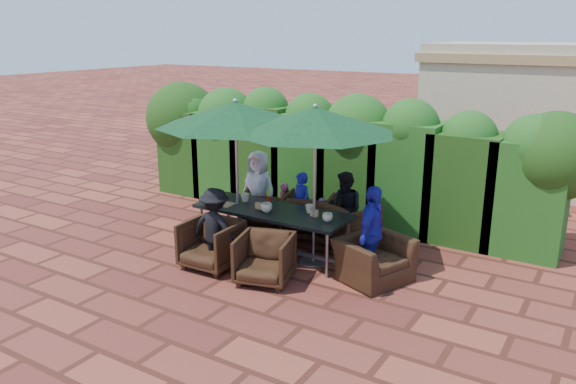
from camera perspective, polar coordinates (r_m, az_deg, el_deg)
The scene contains 32 objects.
ground at distance 9.10m, azimuth -2.35°, elevation -6.34°, with size 80.00×80.00×0.00m, color brown.
dining_table at distance 8.87m, azimuth -1.60°, elevation -2.25°, with size 2.53×0.90×0.75m.
umbrella_left at distance 8.83m, azimuth -5.35°, elevation 7.85°, with size 2.49×2.49×2.46m.
umbrella_right at distance 8.19m, azimuth 2.78°, elevation 7.25°, with size 2.40×2.40×2.46m.
chair_far_left at distance 10.06m, azimuth -2.37°, elevation -1.73°, with size 0.77×0.72×0.79m, color black.
chair_far_mid at distance 9.71m, azimuth 2.09°, elevation -2.20°, with size 0.82×0.77×0.85m, color black.
chair_far_right at distance 9.32m, azimuth 6.14°, elevation -3.11°, with size 0.82×0.76×0.84m, color black.
chair_near_left at distance 8.56m, azimuth -7.80°, elevation -5.04°, with size 0.78×0.73×0.80m, color black.
chair_near_right at distance 8.01m, azimuth -2.40°, elevation -6.55°, with size 0.75×0.70×0.77m, color black.
chair_end_right at distance 8.14m, azimuth 8.73°, elevation -6.08°, with size 0.97×0.63×0.84m, color black.
adult_far_left at distance 10.13m, azimuth -2.99°, elevation 0.26°, with size 0.70×0.42×1.42m, color silver.
adult_far_mid at distance 9.67m, azimuth 1.32°, elevation -1.34°, with size 0.41×0.34×1.15m, color #1C1D99.
adult_far_right at distance 9.30m, azimuth 5.85°, elevation -1.78°, with size 0.60×0.37×1.25m, color black.
adult_near_left at distance 8.49m, azimuth -7.40°, elevation -3.65°, with size 0.79×0.36×1.24m, color black.
adult_end_right at distance 8.04m, azimuth 8.50°, elevation -4.23°, with size 0.82×0.41×1.40m, color #1C1D99.
child_left at distance 10.11m, azimuth -0.43°, elevation -1.45°, with size 0.31×0.25×0.85m, color #DC4D7A.
child_right at distance 9.59m, azimuth 3.44°, elevation -2.79°, with size 0.27×0.22×0.74m, color #944CA6.
pedestrian_a at distance 11.97m, azimuth 14.24°, elevation 2.72°, with size 1.51×0.54×1.62m, color #2E8E26.
pedestrian_b at distance 11.90m, azimuth 18.91°, elevation 2.38°, with size 0.80×0.49×1.66m, color #DC4D7A.
pedestrian_c at distance 11.53m, azimuth 23.34°, elevation 1.59°, with size 1.08×0.50×1.69m, color #9C9CA4.
cup_a at distance 9.30m, azimuth -7.24°, elevation -0.65°, with size 0.15×0.15×0.12m, color beige.
cup_b at distance 9.28m, azimuth -4.38°, elevation -0.56°, with size 0.14×0.14×0.14m, color beige.
cup_c at distance 8.72m, azimuth -2.21°, elevation -1.58°, with size 0.18×0.18×0.14m, color beige.
cup_d at distance 8.68m, azimuth 2.21°, elevation -1.71°, with size 0.14×0.14×0.13m, color beige.
cup_e at distance 8.32m, azimuth 4.03°, elevation -2.58°, with size 0.15×0.15×0.12m, color beige.
ketchup_bottle at distance 8.95m, azimuth -1.98°, elevation -1.03°, with size 0.04×0.04×0.17m, color #B20C0A.
sauce_bottle at distance 8.97m, azimuth -1.86°, elevation -0.99°, with size 0.04×0.04×0.17m, color #4C230C.
serving_tray at distance 9.16m, azimuth -6.56°, elevation -1.23°, with size 0.35×0.25×0.02m, color #9A714A.
number_block_left at distance 8.88m, azimuth -2.96°, elevation -1.41°, with size 0.12×0.06×0.10m, color tan.
number_block_right at distance 8.53m, azimuth 2.70°, elevation -2.16°, with size 0.12×0.06×0.10m, color tan.
hedge_wall at distance 10.72m, azimuth 3.64°, elevation 4.49°, with size 9.10×1.60×2.41m.
building at distance 14.13m, azimuth 26.58°, elevation 6.80°, with size 6.20×3.08×3.20m.
Camera 1 is at (4.73, -6.96, 3.45)m, focal length 35.00 mm.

